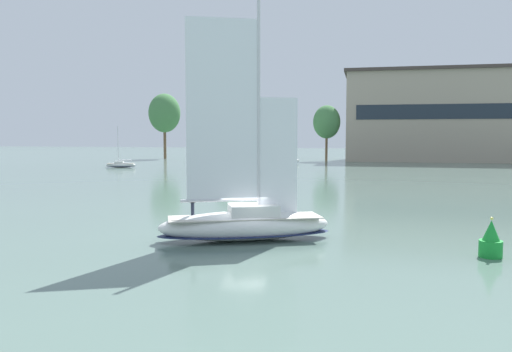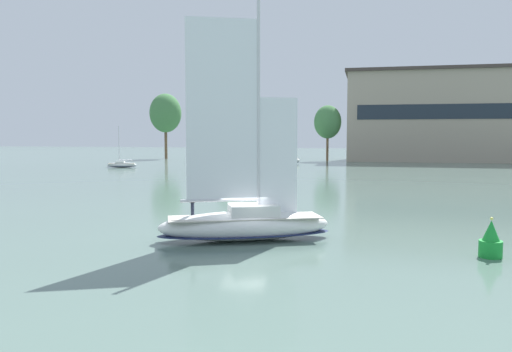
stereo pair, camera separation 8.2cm
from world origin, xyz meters
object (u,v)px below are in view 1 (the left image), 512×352
object	(u,v)px
tree_shore_left	(227,127)
channel_buoy	(491,241)
sailboat_main	(245,221)
sailboat_moored_near_marina	(278,159)
tree_shore_right	(327,122)
tree_shore_center	(164,113)
sailboat_moored_mid_channel	(121,165)

from	to	relation	value
tree_shore_left	channel_buoy	world-z (taller)	tree_shore_left
sailboat_main	sailboat_moored_near_marina	bearing A→B (deg)	98.27
tree_shore_right	sailboat_main	distance (m)	89.12
sailboat_moored_near_marina	tree_shore_left	bearing A→B (deg)	139.52
tree_shore_center	sailboat_main	bearing A→B (deg)	-64.79
sailboat_moored_mid_channel	channel_buoy	size ratio (longest dim) A/B	3.79
sailboat_main	sailboat_moored_mid_channel	bearing A→B (deg)	123.28
tree_shore_right	sailboat_moored_mid_channel	xyz separation A→B (m)	(-35.93, -31.07, -8.49)
tree_shore_center	sailboat_moored_near_marina	world-z (taller)	tree_shore_center
tree_shore_center	channel_buoy	size ratio (longest dim) A/B	8.06
tree_shore_center	sailboat_main	size ratio (longest dim) A/B	1.18
tree_shore_left	channel_buoy	bearing A→B (deg)	-66.55
tree_shore_right	sailboat_moored_near_marina	distance (m)	18.28
tree_shore_center	channel_buoy	distance (m)	108.56
tree_shore_left	tree_shore_right	distance (m)	23.65
tree_shore_left	sailboat_moored_mid_channel	distance (m)	33.08
tree_shore_right	sailboat_main	size ratio (longest dim) A/B	0.92
sailboat_moored_near_marina	sailboat_main	bearing A→B (deg)	-81.73
tree_shore_left	tree_shore_center	distance (m)	18.12
tree_shore_left	tree_shore_center	bearing A→B (deg)	168.12
tree_shore_right	sailboat_moored_mid_channel	distance (m)	48.25
tree_shore_right	channel_buoy	world-z (taller)	tree_shore_right
sailboat_main	tree_shore_center	bearing A→B (deg)	115.21
sailboat_moored_mid_channel	tree_shore_left	bearing A→B (deg)	67.49
channel_buoy	sailboat_main	bearing A→B (deg)	174.15
sailboat_moored_mid_channel	channel_buoy	world-z (taller)	sailboat_moored_mid_channel
channel_buoy	tree_shore_left	bearing A→B (deg)	113.45
tree_shore_right	channel_buoy	xyz separation A→B (m)	(14.93, -90.08, -8.21)
tree_shore_center	sailboat_main	world-z (taller)	tree_shore_center
tree_shore_left	sailboat_moored_near_marina	xyz separation A→B (m)	(14.61, -12.47, -6.95)
tree_shore_center	sailboat_moored_mid_channel	size ratio (longest dim) A/B	2.13
tree_shore_left	channel_buoy	size ratio (longest dim) A/B	5.55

